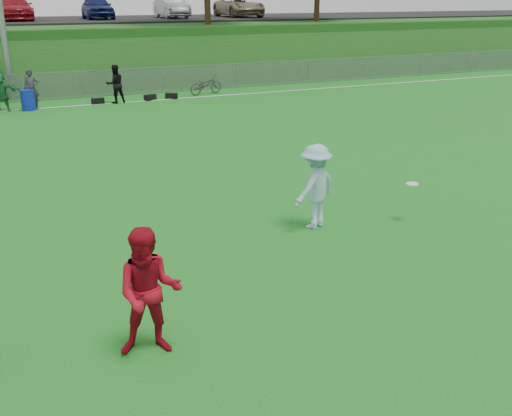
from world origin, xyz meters
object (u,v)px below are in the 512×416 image
player_red_center (149,293)px  recycling_bin (28,100)px  player_blue (315,187)px  bicycle (206,85)px  frisbee (412,184)px

player_red_center → recycling_bin: 19.32m
recycling_bin → player_blue: bearing=-73.8°
bicycle → player_red_center: bearing=144.0°
frisbee → bicycle: bearing=85.3°
player_blue → bicycle: bearing=-125.0°
player_red_center → bicycle: (7.73, 20.22, -0.44)m
player_blue → frisbee: bearing=141.8°
player_red_center → frisbee: 6.75m
player_blue → recycling_bin: bearing=-97.2°
player_red_center → bicycle: size_ratio=1.01×
player_red_center → bicycle: player_red_center is taller
player_red_center → player_blue: player_red_center is taller
player_red_center → frisbee: size_ratio=6.82×
bicycle → recycling_bin: bearing=81.3°
player_red_center → frisbee: (6.27, 2.52, -0.07)m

